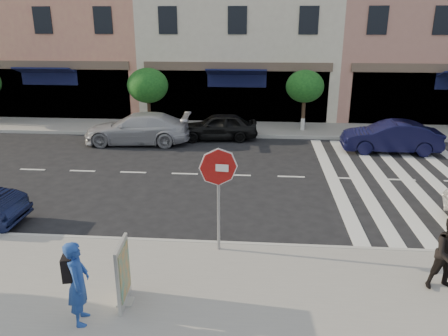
# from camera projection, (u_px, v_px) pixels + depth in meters

# --- Properties ---
(ground) EXTENTS (120.00, 120.00, 0.00)m
(ground) POSITION_uv_depth(u_px,v_px,m) (230.00, 222.00, 12.61)
(ground) COLOR black
(ground) RESTS_ON ground
(sidewalk_near) EXTENTS (60.00, 4.50, 0.15)m
(sidewalk_near) POSITION_uv_depth(u_px,v_px,m) (218.00, 298.00, 9.05)
(sidewalk_near) COLOR gray
(sidewalk_near) RESTS_ON ground
(sidewalk_far) EXTENTS (60.00, 3.00, 0.15)m
(sidewalk_far) POSITION_uv_depth(u_px,v_px,m) (244.00, 129.00, 22.96)
(sidewalk_far) COLOR gray
(sidewalk_far) RESTS_ON ground
(building_centre) EXTENTS (11.00, 9.00, 11.00)m
(building_centre) POSITION_uv_depth(u_px,v_px,m) (241.00, 20.00, 26.90)
(building_centre) COLOR beige
(building_centre) RESTS_ON ground
(building_east_mid) EXTENTS (13.00, 9.00, 13.00)m
(building_east_mid) POSITION_uv_depth(u_px,v_px,m) (445.00, 2.00, 25.66)
(building_east_mid) COLOR tan
(building_east_mid) RESTS_ON ground
(street_tree_wb) EXTENTS (2.10, 2.10, 3.06)m
(street_tree_wb) POSITION_uv_depth(u_px,v_px,m) (148.00, 86.00, 22.43)
(street_tree_wb) COLOR #473323
(street_tree_wb) RESTS_ON sidewalk_far
(street_tree_c) EXTENTS (1.90, 1.90, 3.04)m
(street_tree_c) POSITION_uv_depth(u_px,v_px,m) (305.00, 87.00, 21.80)
(street_tree_c) COLOR #473323
(street_tree_c) RESTS_ON sidewalk_far
(stop_sign) EXTENTS (0.92, 0.15, 2.61)m
(stop_sign) POSITION_uv_depth(u_px,v_px,m) (218.00, 178.00, 10.22)
(stop_sign) COLOR gray
(stop_sign) RESTS_ON sidewalk_near
(photographer) EXTENTS (0.52, 0.68, 1.67)m
(photographer) POSITION_uv_depth(u_px,v_px,m) (78.00, 283.00, 7.99)
(photographer) COLOR navy
(photographer) RESTS_ON sidewalk_near
(poster_board) EXTENTS (0.33, 0.88, 1.35)m
(poster_board) POSITION_uv_depth(u_px,v_px,m) (123.00, 275.00, 8.57)
(poster_board) COLOR beige
(poster_board) RESTS_ON sidewalk_near
(car_far_left) EXTENTS (5.01, 2.25, 1.43)m
(car_far_left) POSITION_uv_depth(u_px,v_px,m) (138.00, 128.00, 20.38)
(car_far_left) COLOR #ABAAB0
(car_far_left) RESTS_ON ground
(car_far_mid) EXTENTS (3.92, 1.92, 1.29)m
(car_far_mid) POSITION_uv_depth(u_px,v_px,m) (218.00, 126.00, 21.08)
(car_far_mid) COLOR black
(car_far_mid) RESTS_ON ground
(car_far_right) EXTENTS (4.18, 1.55, 1.37)m
(car_far_right) POSITION_uv_depth(u_px,v_px,m) (391.00, 137.00, 19.06)
(car_far_right) COLOR black
(car_far_right) RESTS_ON ground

